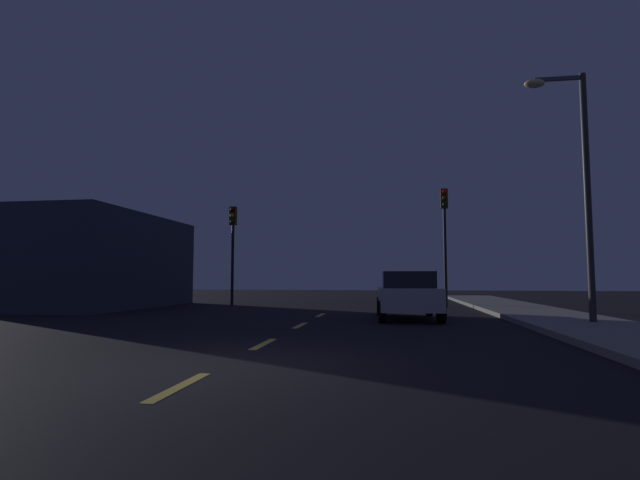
{
  "coord_description": "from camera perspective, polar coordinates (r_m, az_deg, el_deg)",
  "views": [
    {
      "loc": [
        2.55,
        -6.76,
        1.3
      ],
      "look_at": [
        -0.88,
        15.91,
        3.14
      ],
      "focal_mm": 26.94,
      "sensor_mm": 36.0,
      "label": 1
    }
  ],
  "objects": [
    {
      "name": "traffic_signal_right",
      "position": [
        22.62,
        14.59,
        1.8
      ],
      "size": [
        0.32,
        0.38,
        5.4
      ],
      "color": "black",
      "rests_on": "ground_plane"
    },
    {
      "name": "lane_stripe_nearest",
      "position": [
        6.25,
        -16.35,
        -16.35
      ],
      "size": [
        0.16,
        1.6,
        0.01
      ],
      "primitive_type": "cube",
      "color": "#EACC4C",
      "rests_on": "ground_plane"
    },
    {
      "name": "lane_stripe_third",
      "position": [
        13.47,
        -2.38,
        -10.1
      ],
      "size": [
        0.16,
        1.6,
        0.01
      ],
      "primitive_type": "cube",
      "color": "#EACC4C",
      "rests_on": "ground_plane"
    },
    {
      "name": "lane_stripe_fourth",
      "position": [
        17.2,
        0.06,
        -8.9
      ],
      "size": [
        0.16,
        1.6,
        0.01
      ],
      "primitive_type": "cube",
      "color": "#EACC4C",
      "rests_on": "ground_plane"
    },
    {
      "name": "street_lamp_right",
      "position": [
        14.95,
        28.23,
        7.05
      ],
      "size": [
        1.63,
        0.36,
        6.94
      ],
      "color": "#2D2D30",
      "rests_on": "ground_plane"
    },
    {
      "name": "ground_plane",
      "position": [
        14.05,
        -1.91,
        -9.88
      ],
      "size": [
        80.0,
        80.0,
        0.0
      ],
      "primitive_type": "plane",
      "color": "black"
    },
    {
      "name": "traffic_signal_left",
      "position": [
        23.74,
        -10.32,
        0.49
      ],
      "size": [
        0.32,
        0.38,
        4.8
      ],
      "color": "black",
      "rests_on": "ground_plane"
    },
    {
      "name": "sidewalk_curb_right",
      "position": [
        14.67,
        28.66,
        -8.81
      ],
      "size": [
        3.0,
        40.0,
        0.15
      ],
      "primitive_type": "cube",
      "color": "gray",
      "rests_on": "ground_plane"
    },
    {
      "name": "storefront_left",
      "position": [
        23.88,
        -24.69,
        -2.34
      ],
      "size": [
        5.11,
        8.85,
        4.12
      ],
      "primitive_type": "cube",
      "color": "#333847",
      "rests_on": "ground_plane"
    },
    {
      "name": "lane_stripe_second",
      "position": [
        9.79,
        -6.72,
        -12.15
      ],
      "size": [
        0.16,
        1.6,
        0.01
      ],
      "primitive_type": "cube",
      "color": "#EACC4C",
      "rests_on": "ground_plane"
    },
    {
      "name": "car_stopped_ahead",
      "position": [
        15.76,
        10.36,
        -6.42
      ],
      "size": [
        2.08,
        4.05,
        1.52
      ],
      "color": "silver",
      "rests_on": "ground_plane"
    }
  ]
}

